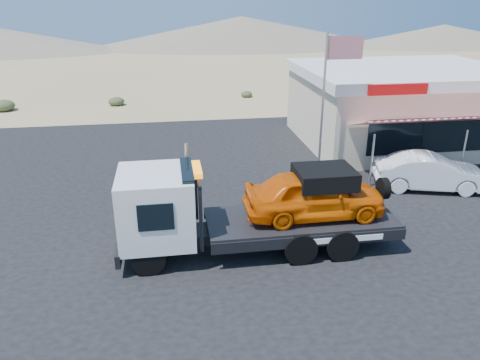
{
  "coord_description": "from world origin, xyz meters",
  "views": [
    {
      "loc": [
        -1.5,
        -13.41,
        7.41
      ],
      "look_at": [
        0.78,
        1.12,
        1.5
      ],
      "focal_mm": 35.0,
      "sensor_mm": 36.0,
      "label": 1
    }
  ],
  "objects": [
    {
      "name": "flagpole",
      "position": [
        4.93,
        4.5,
        3.76
      ],
      "size": [
        1.55,
        0.1,
        6.0
      ],
      "color": "#99999E",
      "rests_on": "asphalt_lot"
    },
    {
      "name": "tow_truck",
      "position": [
        0.82,
        -0.9,
        1.5
      ],
      "size": [
        8.31,
        2.47,
        2.78
      ],
      "color": "black",
      "rests_on": "asphalt_lot"
    },
    {
      "name": "ground",
      "position": [
        0.0,
        0.0,
        0.0
      ],
      "size": [
        120.0,
        120.0,
        0.0
      ],
      "primitive_type": "plane",
      "color": "#998357",
      "rests_on": "ground"
    },
    {
      "name": "asphalt_lot",
      "position": [
        2.0,
        3.0,
        0.01
      ],
      "size": [
        32.0,
        24.0,
        0.02
      ],
      "primitive_type": "cube",
      "color": "black",
      "rests_on": "ground"
    },
    {
      "name": "jerky_store",
      "position": [
        10.5,
        8.97,
        1.99
      ],
      "size": [
        10.4,
        9.97,
        3.9
      ],
      "color": "beige",
      "rests_on": "asphalt_lot"
    },
    {
      "name": "distant_hills",
      "position": [
        -9.77,
        55.14,
        1.89
      ],
      "size": [
        126.0,
        48.0,
        4.2
      ],
      "color": "#726B59",
      "rests_on": "ground"
    },
    {
      "name": "white_sedan",
      "position": [
        8.74,
        2.66,
        0.73
      ],
      "size": [
        4.56,
        2.59,
        1.42
      ],
      "primitive_type": "imported",
      "rotation": [
        0.0,
        0.0,
        1.3
      ],
      "color": "silver",
      "rests_on": "asphalt_lot"
    }
  ]
}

